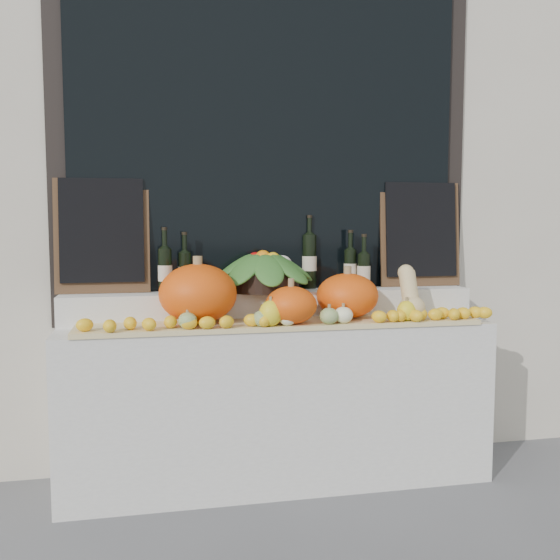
% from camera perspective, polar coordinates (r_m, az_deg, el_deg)
% --- Properties ---
extents(storefront_facade, '(7.00, 0.94, 4.50)m').
position_cam_1_polar(storefront_facade, '(4.13, -2.36, 16.80)').
color(storefront_facade, beige).
rests_on(storefront_facade, ground).
extents(display_sill, '(2.30, 0.55, 0.88)m').
position_cam_1_polar(display_sill, '(3.49, -0.26, -11.08)').
color(display_sill, silver).
rests_on(display_sill, ground).
extents(rear_tier, '(2.30, 0.25, 0.16)m').
position_cam_1_polar(rear_tier, '(3.52, -0.75, -2.26)').
color(rear_tier, silver).
rests_on(rear_tier, display_sill).
extents(straw_bedding, '(2.10, 0.32, 0.02)m').
position_cam_1_polar(straw_bedding, '(3.26, 0.18, -4.06)').
color(straw_bedding, tan).
rests_on(straw_bedding, display_sill).
extents(pumpkin_left, '(0.49, 0.49, 0.31)m').
position_cam_1_polar(pumpkin_left, '(3.23, -7.51, -1.24)').
color(pumpkin_left, '#F3560C').
rests_on(pumpkin_left, straw_bedding).
extents(pumpkin_right, '(0.34, 0.34, 0.24)m').
position_cam_1_polar(pumpkin_right, '(3.40, 6.18, -1.43)').
color(pumpkin_right, '#F3560C').
rests_on(pumpkin_right, straw_bedding).
extents(pumpkin_center, '(0.27, 0.27, 0.19)m').
position_cam_1_polar(pumpkin_center, '(3.19, 1.02, -2.30)').
color(pumpkin_center, '#F3560C').
rests_on(pumpkin_center, straw_bedding).
extents(butternut_squash, '(0.14, 0.21, 0.29)m').
position_cam_1_polar(butternut_squash, '(3.43, 11.81, -1.43)').
color(butternut_squash, '#D9BB80').
rests_on(butternut_squash, straw_bedding).
extents(decorative_gourds, '(1.25, 0.13, 0.15)m').
position_cam_1_polar(decorative_gourds, '(3.16, 2.16, -3.22)').
color(decorative_gourds, '#346B20').
rests_on(decorative_gourds, straw_bedding).
extents(lemon_heap, '(2.20, 0.16, 0.06)m').
position_cam_1_polar(lemon_heap, '(3.15, 0.60, -3.59)').
color(lemon_heap, yellow).
rests_on(lemon_heap, straw_bedding).
extents(produce_bowl, '(0.61, 0.61, 0.24)m').
position_cam_1_polar(produce_bowl, '(3.48, -1.55, 0.85)').
color(produce_bowl, black).
rests_on(produce_bowl, rear_tier).
extents(wine_bottle_far_left, '(0.08, 0.08, 0.36)m').
position_cam_1_polar(wine_bottle_far_left, '(3.40, -10.46, 0.89)').
color(wine_bottle_far_left, black).
rests_on(wine_bottle_far_left, rear_tier).
extents(wine_bottle_near_left, '(0.08, 0.08, 0.33)m').
position_cam_1_polar(wine_bottle_near_left, '(3.44, -8.68, 0.75)').
color(wine_bottle_near_left, black).
rests_on(wine_bottle_near_left, rear_tier).
extents(wine_bottle_tall, '(0.08, 0.08, 0.42)m').
position_cam_1_polar(wine_bottle_tall, '(3.62, 2.71, 1.76)').
color(wine_bottle_tall, black).
rests_on(wine_bottle_tall, rear_tier).
extents(wine_bottle_near_right, '(0.08, 0.08, 0.34)m').
position_cam_1_polar(wine_bottle_near_right, '(3.64, 6.44, 1.09)').
color(wine_bottle_near_right, black).
rests_on(wine_bottle_near_right, rear_tier).
extents(wine_bottle_far_right, '(0.08, 0.08, 0.32)m').
position_cam_1_polar(wine_bottle_far_right, '(3.61, 7.66, 0.86)').
color(wine_bottle_far_right, black).
rests_on(wine_bottle_far_right, rear_tier).
extents(chalkboard_left, '(0.50, 0.09, 0.62)m').
position_cam_1_polar(chalkboard_left, '(3.50, -15.96, 4.12)').
color(chalkboard_left, '#4C331E').
rests_on(chalkboard_left, rear_tier).
extents(chalkboard_right, '(0.50, 0.09, 0.62)m').
position_cam_1_polar(chalkboard_right, '(3.83, 12.72, 4.29)').
color(chalkboard_right, '#4C331E').
rests_on(chalkboard_right, rear_tier).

